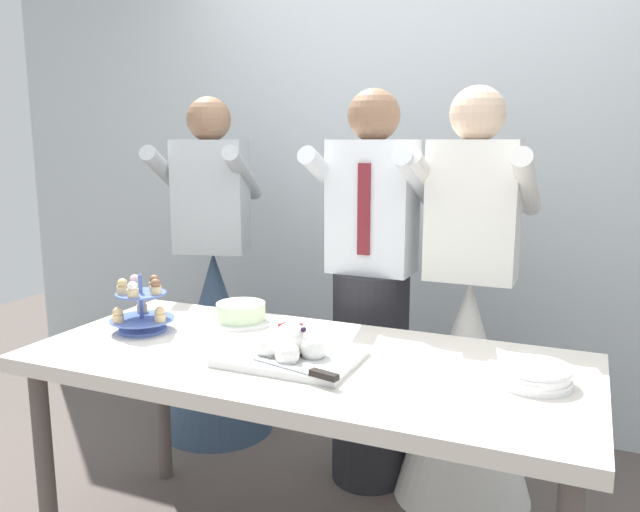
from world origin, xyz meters
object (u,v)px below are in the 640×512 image
object	(u,v)px
cupcake_stand	(141,307)
person_bride	(467,361)
round_cake	(241,313)
person_guest	(215,318)
dessert_table	(304,377)
person_groom	(370,312)
main_cake_tray	(292,349)
plate_stack	(534,375)

from	to	relation	value
cupcake_stand	person_bride	xyz separation A→B (m)	(1.05, 0.68, -0.28)
round_cake	person_bride	size ratio (longest dim) A/B	0.14
person_bride	person_guest	xyz separation A→B (m)	(-1.27, 0.13, 0.00)
dessert_table	cupcake_stand	world-z (taller)	cupcake_stand
dessert_table	person_guest	distance (m)	1.20
dessert_table	person_groom	world-z (taller)	person_groom
main_cake_tray	round_cake	xyz separation A→B (m)	(-0.36, 0.30, -0.00)
main_cake_tray	person_bride	bearing A→B (deg)	61.03
cupcake_stand	person_guest	distance (m)	0.89
main_cake_tray	person_guest	distance (m)	1.25
dessert_table	cupcake_stand	xyz separation A→B (m)	(-0.65, 0.01, 0.16)
round_cake	person_groom	distance (m)	0.57
cupcake_stand	person_bride	world-z (taller)	person_bride
round_cake	person_guest	size ratio (longest dim) A/B	0.14
round_cake	person_groom	world-z (taller)	person_groom
main_cake_tray	round_cake	distance (m)	0.47
round_cake	main_cake_tray	bearing A→B (deg)	-40.14
dessert_table	round_cake	bearing A→B (deg)	147.00
main_cake_tray	person_bride	distance (m)	0.89
person_bride	person_guest	distance (m)	1.28
cupcake_stand	plate_stack	bearing A→B (deg)	1.14
cupcake_stand	person_bride	size ratio (longest dim) A/B	0.14
main_cake_tray	plate_stack	size ratio (longest dim) A/B	2.04
round_cake	person_guest	distance (m)	0.79
plate_stack	person_guest	world-z (taller)	person_guest
cupcake_stand	person_groom	bearing A→B (deg)	45.70
plate_stack	round_cake	world-z (taller)	round_cake
plate_stack	person_bride	size ratio (longest dim) A/B	0.13
plate_stack	person_bride	world-z (taller)	person_bride
cupcake_stand	main_cake_tray	distance (m)	0.64
dessert_table	round_cake	world-z (taller)	round_cake
main_cake_tray	person_groom	bearing A→B (deg)	89.05
plate_stack	person_groom	bearing A→B (deg)	137.89
plate_stack	person_bride	distance (m)	0.75
main_cake_tray	person_groom	world-z (taller)	person_groom
round_cake	dessert_table	bearing A→B (deg)	-33.00
cupcake_stand	person_bride	bearing A→B (deg)	33.00
plate_stack	person_groom	world-z (taller)	person_groom
person_groom	person_guest	distance (m)	0.89
dessert_table	round_cake	size ratio (longest dim) A/B	7.50
person_bride	round_cake	bearing A→B (deg)	-150.04
round_cake	person_bride	world-z (taller)	person_bride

